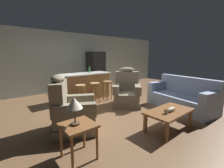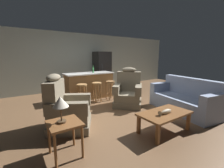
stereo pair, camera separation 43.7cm
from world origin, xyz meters
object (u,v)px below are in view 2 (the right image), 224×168
at_px(bottle_tall_green, 93,70).
at_px(kitchen_island, 89,85).
at_px(bar_stool_left, 82,91).
at_px(bar_stool_middle, 97,89).
at_px(refrigerator, 102,70).
at_px(end_table, 65,128).
at_px(table_lamp, 60,103).
at_px(fish_figurine, 165,112).
at_px(recliner_near_lamp, 66,110).
at_px(coffee_table, 165,115).
at_px(bar_stool_right, 110,87).
at_px(recliner_near_island, 128,92).
at_px(couch, 185,100).

bearing_deg(bottle_tall_green, kitchen_island, 180.00).
distance_m(bar_stool_left, bar_stool_middle, 0.54).
bearing_deg(refrigerator, end_table, -126.66).
bearing_deg(table_lamp, bar_stool_middle, 51.05).
distance_m(table_lamp, kitchen_island, 3.38).
distance_m(fish_figurine, table_lamp, 2.00).
bearing_deg(recliner_near_lamp, bottle_tall_green, 79.05).
height_order(coffee_table, bar_stool_right, bar_stool_right).
relative_size(fish_figurine, table_lamp, 0.83).
relative_size(fish_figurine, bar_stool_right, 0.50).
relative_size(coffee_table, refrigerator, 0.62).
bearing_deg(bar_stool_right, refrigerator, 68.22).
xyz_separation_m(recliner_near_island, kitchen_island, (-0.66, 1.46, 0.06)).
distance_m(couch, recliner_near_lamp, 3.23).
bearing_deg(fish_figurine, bar_stool_middle, 92.69).
xyz_separation_m(end_table, bar_stool_middle, (1.75, 2.22, 0.01)).
relative_size(coffee_table, bar_stool_middle, 1.62).
height_order(recliner_near_lamp, bar_stool_right, recliner_near_lamp).
relative_size(end_table, bottle_tall_green, 2.00).
relative_size(fish_figurine, recliner_near_island, 0.28).
bearing_deg(bar_stool_left, bottle_tall_green, 40.93).
xyz_separation_m(coffee_table, couch, (1.49, 0.44, -0.02)).
relative_size(fish_figurine, bar_stool_middle, 0.50).
distance_m(coffee_table, recliner_near_island, 1.84).
xyz_separation_m(bar_stool_left, bar_stool_middle, (0.54, 0.00, 0.00)).
bearing_deg(coffee_table, bar_stool_left, 105.47).
relative_size(recliner_near_island, bottle_tall_green, 4.29).
distance_m(fish_figurine, refrigerator, 4.64).
xyz_separation_m(coffee_table, kitchen_island, (-0.16, 3.23, 0.11)).
relative_size(table_lamp, kitchen_island, 0.23).
height_order(fish_figurine, bar_stool_left, bar_stool_left).
relative_size(table_lamp, refrigerator, 0.23).
relative_size(bar_stool_left, refrigerator, 0.39).
relative_size(fish_figurine, kitchen_island, 0.19).
height_order(fish_figurine, bar_stool_right, bar_stool_right).
bearing_deg(fish_figurine, coffee_table, 42.44).
xyz_separation_m(fish_figurine, table_lamp, (-1.91, 0.44, 0.41)).
xyz_separation_m(kitchen_island, bar_stool_left, (-0.56, -0.63, -0.01)).
xyz_separation_m(couch, kitchen_island, (-1.65, 2.78, 0.14)).
height_order(table_lamp, bar_stool_middle, table_lamp).
relative_size(coffee_table, bottle_tall_green, 3.93).
xyz_separation_m(kitchen_island, bar_stool_middle, (-0.02, -0.63, -0.01)).
distance_m(recliner_near_island, refrigerator, 2.76).
distance_m(kitchen_island, bottle_tall_green, 0.60).
bearing_deg(couch, recliner_near_lamp, -5.45).
bearing_deg(kitchen_island, bar_stool_middle, -91.91).
bearing_deg(bar_stool_middle, refrigerator, 55.29).
bearing_deg(refrigerator, bar_stool_right, -111.78).
distance_m(end_table, bottle_tall_green, 3.50).
bearing_deg(bar_stool_right, bar_stool_left, 180.00).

